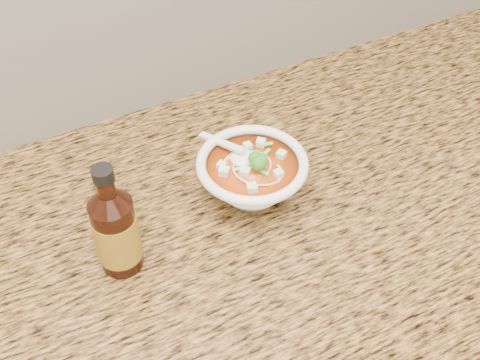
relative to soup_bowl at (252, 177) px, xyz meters
name	(u,v)px	position (x,y,z in m)	size (l,w,h in m)	color
counter_slab	(45,301)	(-0.33, -0.03, -0.06)	(4.00, 0.68, 0.04)	olive
soup_bowl	(252,177)	(0.00, 0.00, 0.00)	(0.17, 0.18, 0.09)	white
hot_sauce_bottle	(116,231)	(-0.22, -0.03, 0.03)	(0.07, 0.07, 0.18)	#391307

